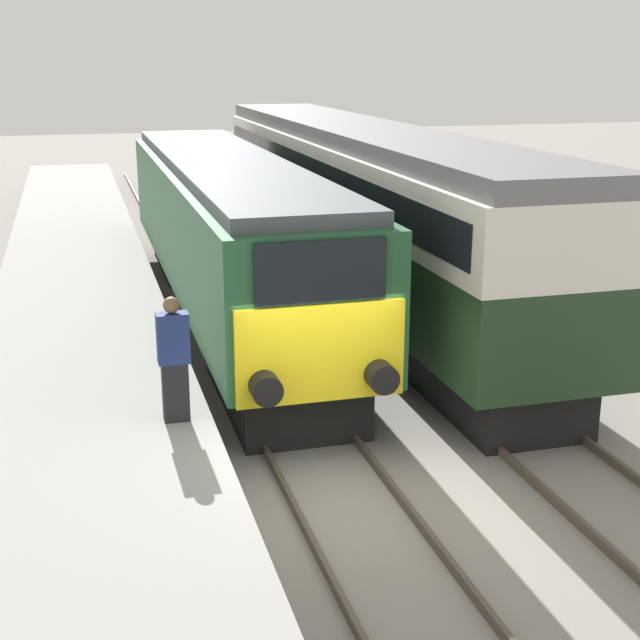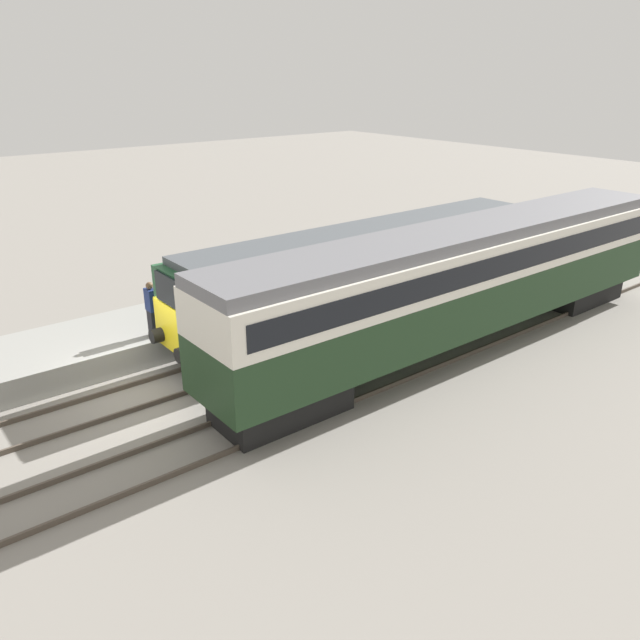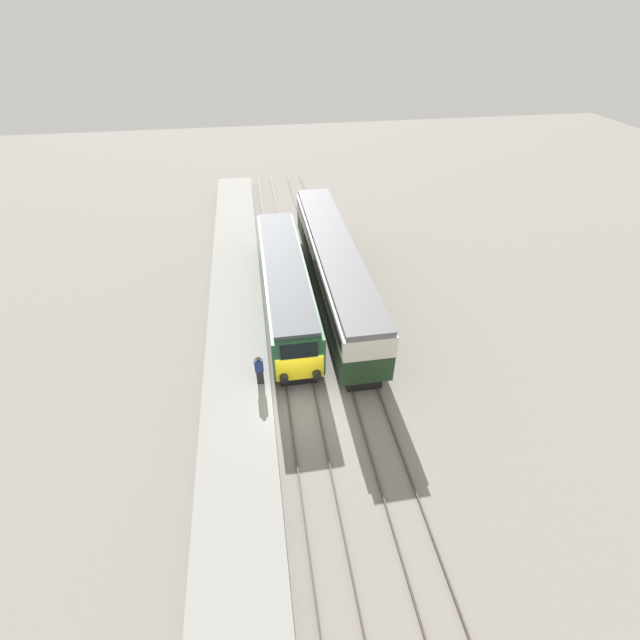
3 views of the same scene
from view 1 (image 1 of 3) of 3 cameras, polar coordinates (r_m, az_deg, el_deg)
name	(u,v)px [view 1 (image 1 of 3)]	position (r m, az deg, el deg)	size (l,w,h in m)	color
ground_plane	(343,499)	(12.34, 1.47, -11.37)	(120.00, 120.00, 0.00)	gray
platform_left	(80,323)	(19.18, -15.12, -0.20)	(3.50, 50.00, 0.85)	gray
rails_near_track	(266,372)	(16.75, -3.51, -3.36)	(1.51, 60.00, 0.14)	#4C4238
rails_far_track	(434,357)	(17.71, 7.32, -2.34)	(1.50, 60.00, 0.14)	#4C4238
locomotive	(227,230)	(19.88, -5.95, 5.77)	(2.70, 15.88, 3.64)	black
passenger_carriage	(360,196)	(21.54, 2.59, 7.95)	(2.75, 19.11, 4.20)	black
person_on_platform	(174,359)	(12.48, -9.33, -2.50)	(0.44, 0.26, 1.80)	black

